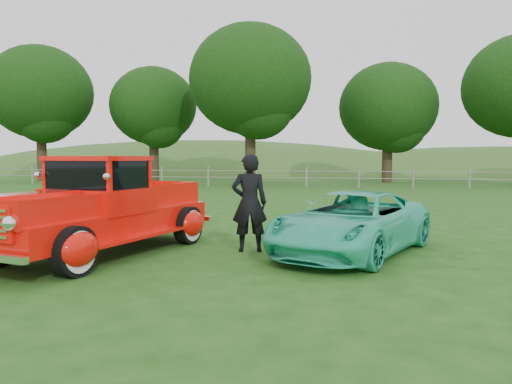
% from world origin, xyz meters
% --- Properties ---
extents(ground, '(140.00, 140.00, 0.00)m').
position_xyz_m(ground, '(0.00, 0.00, 0.00)').
color(ground, '#1B4612').
rests_on(ground, ground).
extents(distant_hills, '(116.00, 60.00, 18.00)m').
position_xyz_m(distant_hills, '(-4.08, 59.46, -4.55)').
color(distant_hills, '#305D22').
rests_on(distant_hills, ground).
extents(fence_line, '(48.00, 0.12, 1.20)m').
position_xyz_m(fence_line, '(0.00, 22.00, 0.60)').
color(fence_line, gray).
rests_on(fence_line, ground).
extents(tree_far_west, '(7.60, 7.60, 9.93)m').
position_xyz_m(tree_far_west, '(-20.00, 26.00, 6.49)').
color(tree_far_west, black).
rests_on(tree_far_west, ground).
extents(tree_mid_west, '(6.40, 6.40, 8.46)m').
position_xyz_m(tree_mid_west, '(-12.00, 28.00, 5.55)').
color(tree_mid_west, black).
rests_on(tree_mid_west, ground).
extents(tree_near_west, '(8.00, 8.00, 10.42)m').
position_xyz_m(tree_near_west, '(-4.00, 25.00, 6.80)').
color(tree_near_west, black).
rests_on(tree_near_west, ground).
extents(tree_near_east, '(6.80, 6.80, 8.33)m').
position_xyz_m(tree_near_east, '(5.00, 29.00, 5.25)').
color(tree_near_east, black).
rests_on(tree_near_east, ground).
extents(red_pickup, '(3.05, 5.25, 1.78)m').
position_xyz_m(red_pickup, '(-1.73, 1.00, 0.80)').
color(red_pickup, black).
rests_on(red_pickup, ground).
extents(teal_sedan, '(3.31, 4.50, 1.14)m').
position_xyz_m(teal_sedan, '(2.71, 1.93, 0.57)').
color(teal_sedan, '#33CCA3').
rests_on(teal_sedan, ground).
extents(man, '(0.75, 0.59, 1.82)m').
position_xyz_m(man, '(0.83, 1.79, 0.91)').
color(man, black).
rests_on(man, ground).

